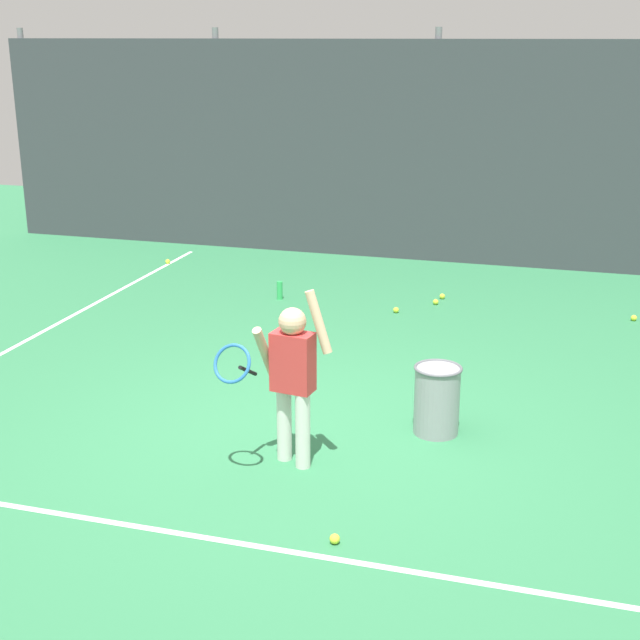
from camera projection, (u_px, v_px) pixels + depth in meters
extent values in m
plane|color=#2D7247|center=(302.00, 434.00, 7.10)|extent=(20.00, 20.00, 0.00)
cube|color=white|center=(223.00, 541.00, 5.60)|extent=(9.00, 0.05, 0.00)
cube|color=white|center=(6.00, 351.00, 8.94)|extent=(0.05, 9.00, 0.00)
cube|color=#383D42|center=(433.00, 154.00, 12.11)|extent=(12.99, 0.08, 2.99)
cylinder|color=slate|center=(30.00, 134.00, 13.85)|extent=(0.09, 0.09, 3.14)
cylinder|color=slate|center=(219.00, 140.00, 13.00)|extent=(0.09, 0.09, 3.14)
cylinder|color=slate|center=(434.00, 147.00, 12.15)|extent=(0.09, 0.09, 3.14)
cylinder|color=silver|center=(284.00, 423.00, 6.59)|extent=(0.11, 0.11, 0.58)
cylinder|color=silver|center=(303.00, 431.00, 6.47)|extent=(0.11, 0.11, 0.58)
cube|color=red|center=(293.00, 362.00, 6.38)|extent=(0.32, 0.21, 0.44)
sphere|color=tan|center=(292.00, 321.00, 6.28)|extent=(0.20, 0.20, 0.20)
cylinder|color=tan|center=(319.00, 322.00, 6.22)|extent=(0.21, 0.09, 0.46)
cylinder|color=tan|center=(265.00, 352.00, 6.38)|extent=(0.11, 0.30, 0.43)
cylinder|color=black|center=(248.00, 371.00, 6.34)|extent=(0.06, 0.24, 0.15)
torus|color=#2666B2|center=(232.00, 364.00, 6.11)|extent=(0.30, 0.20, 0.26)
cylinder|color=gray|center=(437.00, 401.00, 7.04)|extent=(0.36, 0.36, 0.55)
torus|color=#595B60|center=(438.00, 368.00, 6.96)|extent=(0.38, 0.38, 0.02)
cylinder|color=green|center=(280.00, 290.00, 10.68)|extent=(0.07, 0.07, 0.22)
sphere|color=#CCE033|center=(436.00, 302.00, 10.49)|extent=(0.07, 0.07, 0.07)
sphere|color=#CCE033|center=(442.00, 296.00, 10.71)|extent=(0.07, 0.07, 0.07)
sphere|color=#CCE033|center=(335.00, 539.00, 5.56)|extent=(0.07, 0.07, 0.07)
sphere|color=#CCE033|center=(396.00, 310.00, 10.18)|extent=(0.07, 0.07, 0.07)
sphere|color=#CCE033|center=(634.00, 318.00, 9.89)|extent=(0.07, 0.07, 0.07)
sphere|color=#CCE033|center=(168.00, 262.00, 12.35)|extent=(0.07, 0.07, 0.07)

